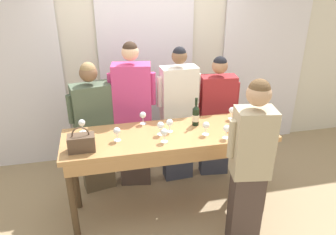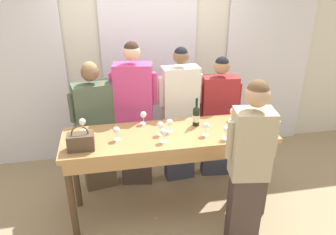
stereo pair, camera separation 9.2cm
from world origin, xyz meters
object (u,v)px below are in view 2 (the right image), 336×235
at_px(tasting_bar, 170,144).
at_px(guest_olive_jacket, 96,127).
at_px(wine_glass_back_right, 206,126).
at_px(wine_glass_front_mid, 233,111).
at_px(wine_glass_by_handbag, 234,122).
at_px(guest_pink_top, 135,116).
at_px(wine_glass_back_mid, 160,126).
at_px(wine_bottle, 196,116).
at_px(wine_glass_back_left, 226,130).
at_px(wine_glass_front_left, 143,115).
at_px(wine_glass_center_left, 163,133).
at_px(wine_glass_near_host, 253,130).
at_px(guest_striped_shirt, 218,118).
at_px(wine_glass_center_mid, 170,123).
at_px(wine_glass_by_bottle, 116,131).
at_px(handbag, 81,141).
at_px(wine_glass_center_right, 244,130).
at_px(guest_cream_sweater, 180,116).
at_px(wine_glass_front_right, 82,122).
at_px(host_pouring, 249,167).

height_order(tasting_bar, guest_olive_jacket, guest_olive_jacket).
bearing_deg(wine_glass_back_right, wine_glass_front_mid, 36.36).
relative_size(wine_glass_by_handbag, guest_pink_top, 0.08).
bearing_deg(wine_glass_front_mid, wine_glass_back_mid, -166.91).
bearing_deg(wine_bottle, wine_glass_by_handbag, -29.41).
relative_size(wine_bottle, wine_glass_back_left, 2.21).
xyz_separation_m(tasting_bar, wine_glass_back_mid, (-0.10, 0.01, 0.22)).
xyz_separation_m(wine_glass_front_left, wine_glass_center_left, (0.14, -0.45, -0.00)).
relative_size(wine_glass_near_host, guest_striped_shirt, 0.09).
bearing_deg(tasting_bar, wine_glass_near_host, -18.36).
height_order(wine_glass_center_mid, wine_glass_by_bottle, same).
distance_m(handbag, wine_glass_center_right, 1.60).
distance_m(wine_glass_back_left, guest_cream_sweater, 0.93).
relative_size(wine_glass_center_right, wine_glass_back_left, 1.00).
distance_m(wine_glass_front_mid, wine_glass_back_right, 0.51).
bearing_deg(wine_glass_back_right, wine_glass_center_mid, 157.44).
distance_m(wine_glass_back_right, wine_glass_near_host, 0.48).
distance_m(wine_bottle, guest_striped_shirt, 0.73).
relative_size(wine_glass_front_right, wine_glass_by_handbag, 1.00).
relative_size(wine_glass_center_right, wine_glass_back_right, 1.00).
distance_m(wine_glass_center_left, host_pouring, 0.87).
xyz_separation_m(wine_glass_by_handbag, guest_striped_shirt, (0.08, 0.70, -0.27)).
bearing_deg(host_pouring, wine_glass_center_left, 146.48).
distance_m(wine_glass_back_right, wine_glass_by_handbag, 0.33).
height_order(wine_glass_back_right, wine_glass_near_host, same).
distance_m(wine_glass_by_bottle, guest_cream_sweater, 1.07).
bearing_deg(wine_glass_center_right, wine_glass_back_mid, 163.08).
bearing_deg(wine_glass_back_left, wine_glass_front_mid, 61.04).
distance_m(wine_glass_back_mid, guest_olive_jacket, 0.98).
xyz_separation_m(wine_glass_center_mid, wine_glass_by_bottle, (-0.56, -0.07, 0.00)).
relative_size(guest_striped_shirt, host_pouring, 0.92).
height_order(wine_glass_front_left, guest_striped_shirt, guest_striped_shirt).
bearing_deg(guest_striped_shirt, wine_glass_back_right, -118.61).
bearing_deg(wine_glass_back_left, wine_glass_center_right, -9.33).
height_order(wine_glass_front_mid, wine_glass_back_right, same).
bearing_deg(wine_glass_front_left, wine_glass_near_host, -28.91).
height_order(wine_glass_front_left, wine_glass_center_mid, same).
height_order(wine_glass_center_left, wine_glass_center_mid, same).
xyz_separation_m(wine_glass_by_bottle, guest_pink_top, (0.24, 0.67, -0.16)).
bearing_deg(wine_glass_center_mid, wine_glass_by_handbag, -8.95).
distance_m(handbag, guest_striped_shirt, 1.86).
relative_size(wine_glass_front_mid, wine_glass_by_handbag, 1.00).
bearing_deg(guest_pink_top, wine_glass_center_right, -41.11).
height_order(wine_glass_front_mid, wine_glass_center_left, same).
bearing_deg(wine_glass_center_right, wine_glass_center_left, 173.90).
bearing_deg(guest_striped_shirt, wine_glass_front_right, -166.25).
relative_size(tasting_bar, guest_pink_top, 1.20).
bearing_deg(wine_glass_near_host, wine_glass_center_right, 159.79).
bearing_deg(wine_glass_front_right, wine_glass_center_right, -16.78).
xyz_separation_m(tasting_bar, wine_glass_center_right, (0.71, -0.23, 0.22)).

